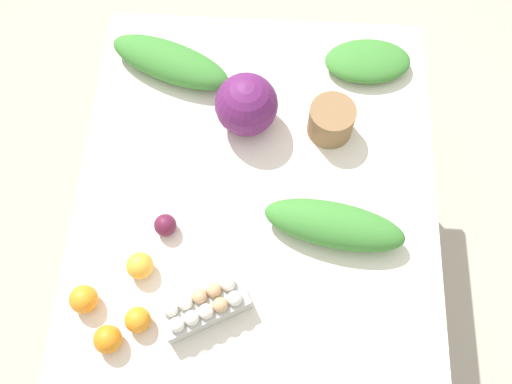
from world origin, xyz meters
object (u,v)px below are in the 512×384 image
cabbage_purple (246,105)px  paper_bag (331,120)px  beet_root (165,225)px  orange_2 (138,320)px  orange_1 (140,266)px  greens_bunch_beet_tops (334,225)px  greens_bunch_kale (368,61)px  orange_3 (84,299)px  orange_0 (108,339)px  greens_bunch_scallion (170,62)px  egg_carton (204,306)px

cabbage_purple → paper_bag: size_ratio=1.37×
beet_root → orange_2: bearing=-8.6°
paper_bag → beet_root: 0.55m
orange_1 → greens_bunch_beet_tops: bearing=105.1°
greens_bunch_beet_tops → greens_bunch_kale: size_ratio=1.44×
greens_bunch_kale → orange_2: orange_2 is taller
greens_bunch_kale → orange_3: (0.77, -0.73, 0.00)m
paper_bag → orange_1: size_ratio=1.85×
cabbage_purple → orange_0: cabbage_purple is taller
greens_bunch_scallion → orange_3: bearing=-10.5°
paper_bag → orange_0: bearing=-40.3°
greens_bunch_beet_tops → beet_root: bearing=-87.7°
orange_3 → greens_bunch_beet_tops: bearing=110.0°
paper_bag → orange_0: 0.84m
egg_carton → greens_bunch_scallion: 0.75m
cabbage_purple → greens_bunch_scallion: size_ratio=0.47×
greens_bunch_beet_tops → orange_0: bearing=-59.6°
greens_bunch_scallion → orange_3: greens_bunch_scallion is taller
greens_bunch_scallion → orange_0: 0.82m
cabbage_purple → orange_1: cabbage_purple is taller
egg_carton → orange_0: size_ratio=3.42×
orange_1 → orange_2: 0.14m
cabbage_purple → greens_bunch_beet_tops: cabbage_purple is taller
beet_root → orange_1: size_ratio=0.85×
orange_0 → cabbage_purple: bearing=155.4°
paper_bag → greens_bunch_beet_tops: paper_bag is taller
beet_root → orange_3: (0.21, -0.18, 0.01)m
egg_carton → orange_0: (0.09, -0.23, -0.01)m
paper_bag → greens_bunch_scallion: 0.52m
greens_bunch_scallion → orange_1: greens_bunch_scallion is taller
orange_0 → greens_bunch_kale: bearing=142.9°
beet_root → orange_3: size_ratio=0.83×
cabbage_purple → greens_bunch_beet_tops: bearing=37.1°
paper_bag → orange_2: bearing=-39.1°
greens_bunch_beet_tops → cabbage_purple: bearing=-142.9°
greens_bunch_beet_tops → orange_0: size_ratio=5.33×
paper_bag → orange_0: size_ratio=1.86×
orange_2 → beet_root: bearing=171.4°
orange_3 → orange_2: bearing=73.0°
egg_carton → greens_bunch_kale: size_ratio=0.93×
cabbage_purple → orange_2: (0.60, -0.23, -0.06)m
orange_3 → paper_bag: bearing=131.4°
cabbage_purple → orange_2: bearing=-21.2°
cabbage_purple → orange_3: 0.68m
beet_root → orange_2: (0.25, -0.04, 0.00)m
beet_root → orange_1: orange_1 is taller
paper_bag → greens_bunch_beet_tops: 0.32m
egg_carton → orange_2: size_ratio=3.68×
greens_bunch_scallion → orange_2: size_ratio=5.88×
orange_2 → greens_bunch_beet_tops: bearing=119.2°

